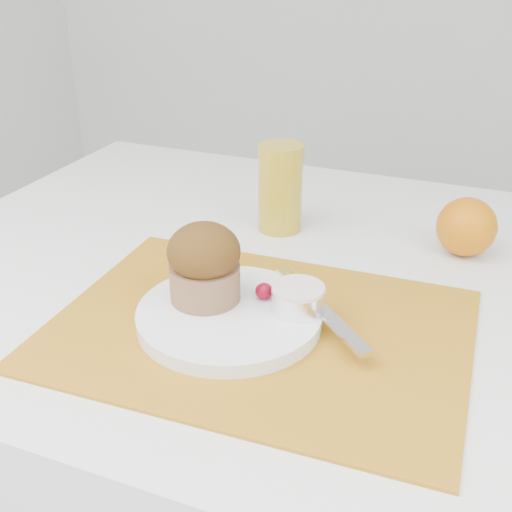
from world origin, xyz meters
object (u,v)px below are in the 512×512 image
at_px(plate, 229,316).
at_px(muffin, 204,263).
at_px(juice_glass, 280,188).
at_px(orange, 466,227).
at_px(table, 328,489).

height_order(plate, muffin, muffin).
relative_size(juice_glass, muffin, 1.33).
height_order(orange, juice_glass, juice_glass).
bearing_deg(orange, juice_glass, -176.24).
distance_m(table, juice_glass, 0.47).
relative_size(orange, muffin, 0.83).
bearing_deg(table, juice_glass, 138.59).
distance_m(table, muffin, 0.48).
xyz_separation_m(table, orange, (0.14, 0.13, 0.42)).
bearing_deg(juice_glass, muffin, -89.41).
bearing_deg(table, orange, 43.91).
relative_size(table, juice_glass, 9.27).
distance_m(juice_glass, muffin, 0.26).
xyz_separation_m(plate, juice_glass, (-0.04, 0.27, 0.05)).
xyz_separation_m(plate, orange, (0.23, 0.29, 0.03)).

